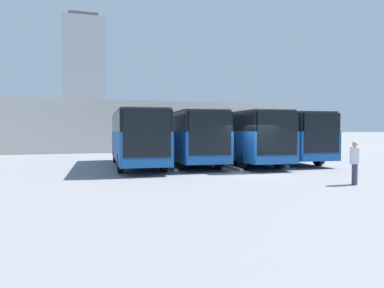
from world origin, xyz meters
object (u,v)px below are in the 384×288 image
Objects in this scene: pedestrian at (355,162)px; bus_2 at (186,136)px; bus_3 at (136,136)px; bus_0 at (278,135)px; bus_1 at (239,136)px.

bus_2 is at bearing -111.61° from pedestrian.
bus_2 reaches higher than pedestrian.
bus_2 is at bearing -165.46° from bus_3.
bus_0 is 1.00× the size of bus_2.
bus_0 is at bearing -161.28° from bus_1.
bus_2 is 3.48m from bus_3.
bus_1 is at bearing 169.89° from bus_2.
pedestrian is at bearing 78.93° from bus_0.
bus_1 is 6.86m from bus_3.
bus_2 is at bearing 4.31° from bus_0.
bus_0 reaches higher than pedestrian.
bus_2 is 1.00× the size of bus_3.
bus_1 is at bearing 18.72° from bus_0.
bus_1 is 6.27× the size of pedestrian.
bus_0 is 1.00× the size of bus_3.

